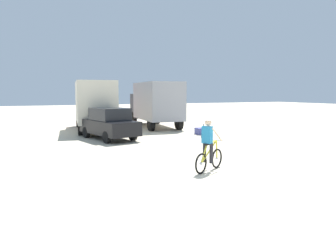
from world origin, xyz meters
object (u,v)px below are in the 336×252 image
object	(u,v)px
box_truck_cream_rv	(94,103)
box_truck_grey_hauler	(155,102)
cyclist_orange_shirt	(209,146)
bicycle_spare	(203,129)
sedan_parked	(109,124)
supply_crate	(203,131)

from	to	relation	value
box_truck_cream_rv	box_truck_grey_hauler	distance (m)	4.65
cyclist_orange_shirt	bicycle_spare	world-z (taller)	cyclist_orange_shirt
box_truck_cream_rv	sedan_parked	bearing A→B (deg)	-92.00
box_truck_grey_hauler	sedan_parked	distance (m)	6.83
box_truck_grey_hauler	bicycle_spare	xyz separation A→B (m)	(0.78, -5.70, -1.48)
box_truck_grey_hauler	box_truck_cream_rv	bearing A→B (deg)	-176.47
box_truck_cream_rv	box_truck_grey_hauler	bearing A→B (deg)	3.53
cyclist_orange_shirt	box_truck_grey_hauler	bearing A→B (deg)	74.70
box_truck_cream_rv	cyclist_orange_shirt	bearing A→B (deg)	-85.79
box_truck_grey_hauler	sedan_parked	size ratio (longest dim) A/B	1.54
sedan_parked	cyclist_orange_shirt	xyz separation A→B (m)	(1.12, -8.65, -0.04)
sedan_parked	bicycle_spare	world-z (taller)	sedan_parked
box_truck_grey_hauler	cyclist_orange_shirt	distance (m)	13.95
cyclist_orange_shirt	supply_crate	size ratio (longest dim) A/B	2.23
supply_crate	box_truck_cream_rv	bearing A→B (deg)	139.38
box_truck_cream_rv	cyclist_orange_shirt	world-z (taller)	box_truck_cream_rv
sedan_parked	cyclist_orange_shirt	world-z (taller)	cyclist_orange_shirt
cyclist_orange_shirt	sedan_parked	bearing A→B (deg)	97.40
sedan_parked	supply_crate	bearing A→B (deg)	-3.90
box_truck_cream_rv	bicycle_spare	world-z (taller)	box_truck_cream_rv
sedan_parked	supply_crate	distance (m)	5.90
box_truck_grey_hauler	cyclist_orange_shirt	xyz separation A→B (m)	(-3.67, -13.41, -1.03)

